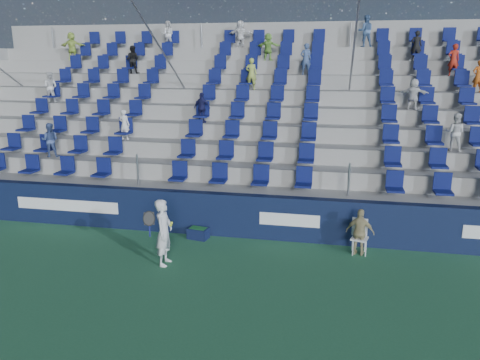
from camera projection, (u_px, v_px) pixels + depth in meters
The scene contains 7 objects.
ground at pixel (205, 288), 10.01m from camera, with size 70.00×70.00×0.00m, color #2F6E47.
sponsor_wall at pixel (235, 215), 12.85m from camera, with size 24.00×0.32×1.20m.
grandstand at pixel (263, 132), 17.30m from camera, with size 24.00×8.17×6.63m.
tennis_player at pixel (164, 232), 11.01m from camera, with size 0.69×0.63×1.61m.
line_judge_chair at pixel (360, 234), 11.76m from camera, with size 0.47×0.49×0.89m.
line_judge at pixel (360, 232), 11.61m from camera, with size 0.70×0.29×1.19m, color tan.
ball_bin at pixel (198, 233), 12.76m from camera, with size 0.60×0.45×0.31m.
Camera 1 is at (2.53, -8.78, 4.77)m, focal length 35.00 mm.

